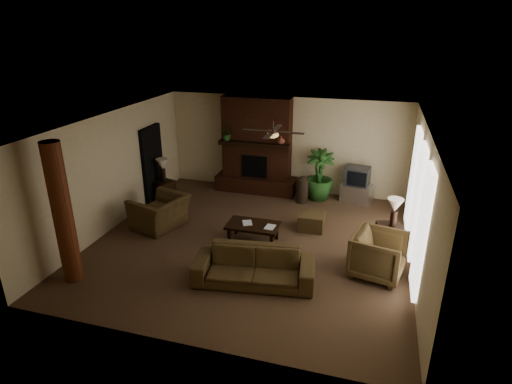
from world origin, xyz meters
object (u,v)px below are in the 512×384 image
(ottoman, at_px, (311,221))
(floor_plant, at_px, (319,185))
(log_column, at_px, (63,214))
(armchair_right, at_px, (379,253))
(lamp_right, at_px, (395,207))
(sofa, at_px, (254,261))
(side_table_left, at_px, (164,190))
(floor_vase, at_px, (302,188))
(tv_stand, at_px, (357,193))
(armchair_left, at_px, (159,207))
(coffee_table, at_px, (253,226))
(side_table_right, at_px, (389,236))
(lamp_left, at_px, (162,166))

(ottoman, xyz_separation_m, floor_plant, (-0.12, 2.00, 0.20))
(log_column, height_order, floor_plant, log_column)
(armchair_right, distance_m, lamp_right, 1.35)
(sofa, distance_m, armchair_right, 2.47)
(side_table_left, bearing_deg, floor_vase, 13.03)
(tv_stand, bearing_deg, armchair_right, -66.08)
(side_table_left, bearing_deg, armchair_left, -65.16)
(coffee_table, bearing_deg, side_table_right, 10.64)
(log_column, relative_size, tv_stand, 3.29)
(sofa, bearing_deg, armchair_right, 13.34)
(log_column, xyz_separation_m, side_table_right, (5.98, 3.04, -1.12))
(armchair_right, relative_size, lamp_right, 1.54)
(lamp_right, bearing_deg, armchair_left, -175.03)
(armchair_left, bearing_deg, ottoman, 120.62)
(floor_vase, bearing_deg, side_table_right, -41.01)
(log_column, distance_m, sofa, 3.70)
(sofa, xyz_separation_m, armchair_right, (2.30, 0.91, 0.05))
(coffee_table, distance_m, side_table_right, 3.06)
(tv_stand, distance_m, lamp_left, 5.54)
(ottoman, bearing_deg, floor_vase, 108.15)
(side_table_left, bearing_deg, armchair_right, -21.81)
(log_column, relative_size, lamp_right, 4.31)
(log_column, relative_size, side_table_right, 5.09)
(tv_stand, relative_size, lamp_right, 1.31)
(ottoman, xyz_separation_m, side_table_right, (1.81, -0.43, 0.08))
(armchair_left, height_order, coffee_table, armchair_left)
(log_column, xyz_separation_m, ottoman, (4.17, 3.48, -1.20))
(armchair_left, relative_size, lamp_left, 1.87)
(armchair_right, distance_m, coffee_table, 2.87)
(floor_plant, bearing_deg, armchair_right, -64.99)
(armchair_left, xyz_separation_m, lamp_left, (-0.76, 1.68, 0.47))
(log_column, relative_size, floor_plant, 1.95)
(tv_stand, height_order, lamp_left, lamp_left)
(armchair_left, bearing_deg, armchair_right, 97.95)
(sofa, bearing_deg, log_column, -173.89)
(ottoman, relative_size, side_table_left, 1.09)
(sofa, height_order, tv_stand, sofa)
(armchair_left, bearing_deg, lamp_right, 111.09)
(side_table_right, height_order, lamp_right, lamp_right)
(floor_plant, bearing_deg, side_table_left, -163.08)
(log_column, height_order, coffee_table, log_column)
(sofa, distance_m, ottoman, 2.70)
(sofa, relative_size, floor_plant, 1.61)
(log_column, relative_size, lamp_left, 4.31)
(floor_vase, distance_m, side_table_right, 3.10)
(lamp_right, bearing_deg, armchair_right, -102.38)
(sofa, bearing_deg, floor_plant, 74.49)
(log_column, xyz_separation_m, armchair_left, (0.56, 2.54, -0.87))
(sofa, bearing_deg, tv_stand, 62.13)
(log_column, xyz_separation_m, coffee_table, (2.98, 2.48, -1.03))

